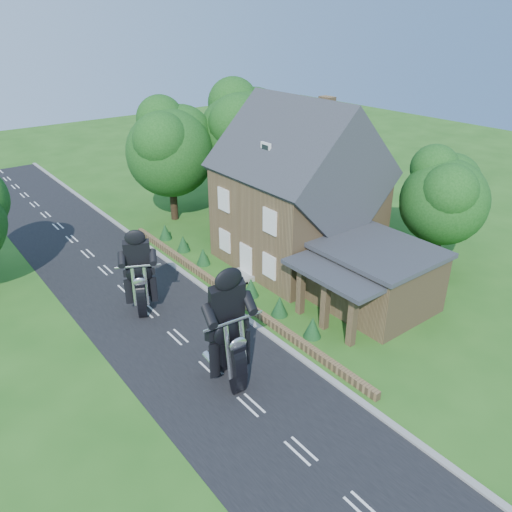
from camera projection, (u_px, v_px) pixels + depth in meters
ground at (211, 368)px, 22.45m from camera, size 120.00×120.00×0.00m
road at (211, 368)px, 22.44m from camera, size 7.00×80.00×0.02m
kerb at (273, 338)px, 24.43m from camera, size 0.30×80.00×0.12m
garden_wall at (226, 291)px, 28.28m from camera, size 0.30×22.00×0.40m
house at (298, 195)px, 30.58m from camera, size 9.54×8.64×10.24m
annex at (374, 277)px, 26.53m from camera, size 7.05×5.94×3.44m
tree_annex_side at (447, 193)px, 29.88m from camera, size 5.64×5.20×7.48m
tree_house_right at (339, 157)px, 35.46m from camera, size 6.51×6.00×8.40m
tree_behind_house at (247, 129)px, 39.00m from camera, size 7.81×7.20×10.08m
tree_behind_left at (174, 144)px, 36.61m from camera, size 6.94×6.40×9.16m
shrub_a at (313, 327)px, 24.41m from camera, size 0.90×0.90×1.10m
shrub_b at (280, 306)px, 26.19m from camera, size 0.90×0.90×1.10m
shrub_c at (251, 287)px, 27.97m from camera, size 0.90×0.90×1.10m
shrub_d at (203, 256)px, 31.52m from camera, size 0.90×0.90×1.10m
shrub_e at (183, 243)px, 33.30m from camera, size 0.90×0.90×1.10m
shrub_f at (165, 232)px, 35.08m from camera, size 0.90×0.90×1.10m
motorcycle_lead at (228, 366)px, 21.22m from camera, size 0.62×1.85×1.69m
motorcycle_follow at (142, 299)px, 26.45m from camera, size 1.04×1.55×1.43m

